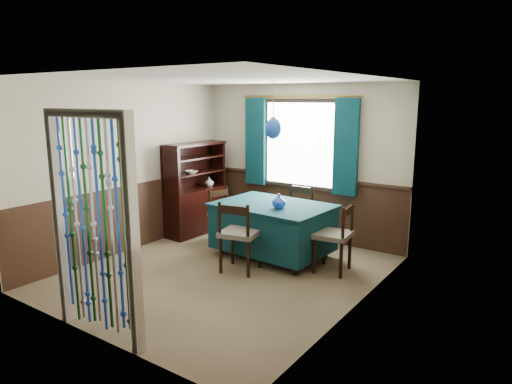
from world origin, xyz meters
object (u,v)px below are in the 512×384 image
Objects in this scene: sideboard at (196,201)px; vase_sideboard at (209,181)px; chair_right at (335,236)px; chair_near at (239,234)px; pendant_lamp at (273,128)px; chair_far at (296,214)px; vase_table at (279,202)px; chair_left at (224,215)px; bowl_shelf at (191,172)px; dining_table at (273,226)px.

vase_sideboard is at bearing 80.82° from sideboard.
chair_near is at bearing 117.59° from chair_right.
pendant_lamp is (0.05, 0.75, 1.35)m from chair_near.
pendant_lamp is (-1.00, 0.03, 1.36)m from chair_right.
chair_far is 1.01× the size of chair_right.
chair_far is 0.92m from vase_table.
vase_table is (1.18, -0.26, 0.41)m from chair_left.
vase_table is 1.91m from bowl_shelf.
bowl_shelf reaches higher than chair_far.
bowl_shelf is (0.06, -0.16, 0.53)m from sideboard.
bowl_shelf is 0.50m from vase_sideboard.
chair_far is 1.09× the size of chair_left.
dining_table is at bearing 81.53° from chair_right.
vase_sideboard is (-1.68, 0.57, -1.00)m from pendant_lamp.
vase_table is at bearing 89.76° from chair_left.
vase_table is at bearing -8.52° from bowl_shelf.
bowl_shelf is at bearing -67.07° from sideboard.
chair_near is 0.74m from vase_table.
sideboard is at bearing 110.24° from bowl_shelf.
chair_left reaches higher than dining_table.
chair_right is 0.61× the size of sideboard.
sideboard reaches higher than dining_table.
chair_far is at bearing 132.10° from chair_left.
bowl_shelf reaches higher than chair_near.
dining_table is at bearing 90.79° from chair_far.
chair_far is 1.22m from chair_right.
chair_left is 1.27m from vase_table.
chair_near is 1.98m from sideboard.
pendant_lamp reaches higher than chair_left.
dining_table is 0.49m from vase_table.
vase_sideboard is (-1.88, 0.73, -0.02)m from vase_table.
pendant_lamp reaches higher than bowl_shelf.
sideboard is (-1.68, 1.03, 0.04)m from chair_near.
vase_table is at bearing -10.19° from sideboard.
dining_table is 9.53× the size of vase_sideboard.
sideboard reaches higher than vase_table.
bowl_shelf is at bearing 175.79° from pendant_lamp.
chair_near is 4.42× the size of bowl_shelf.
bowl_shelf is at bearing -90.00° from vase_sideboard.
pendant_lamp reaches higher than chair_far.
bowl_shelf is at bearing -79.00° from chair_left.
pendant_lamp is at bearing -18.76° from vase_sideboard.
chair_left is 4.90× the size of vase_sideboard.
vase_sideboard is at bearing -110.99° from chair_left.
chair_left is at bearing 173.78° from pendant_lamp.
sideboard is at bearing 173.73° from dining_table.
sideboard is 0.56m from bowl_shelf.
chair_far is 1.86m from bowl_shelf.
vase_table is 1.05× the size of vase_sideboard.
pendant_lamp is at bearing 81.53° from chair_right.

